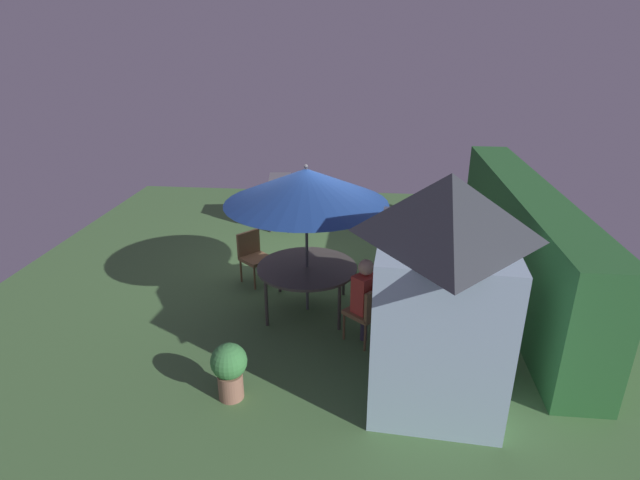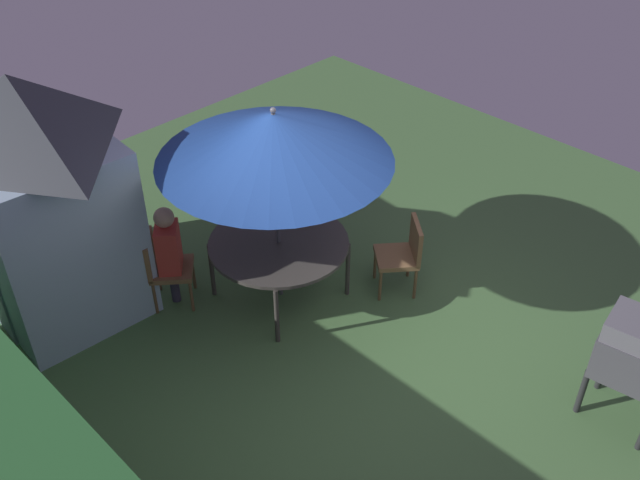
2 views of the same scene
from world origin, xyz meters
The scene contains 9 objects.
ground_plane centered at (0.00, 0.00, 0.00)m, with size 11.00×11.00×0.00m, color #47703D.
garden_shed centered at (2.74, 1.82, 1.40)m, with size 2.06×1.67×2.73m.
patio_table centered at (1.03, 0.04, 0.71)m, with size 1.55×1.55×0.75m.
patio_umbrella centered at (1.03, 0.04, 2.05)m, with size 2.43×2.43×2.37m.
bbq_grill centered at (-2.57, -1.02, 0.85)m, with size 0.77×0.60×1.20m.
chair_near_shed centered at (1.85, 1.02, 0.52)m, with size 0.65×0.65×0.90m.
chair_far_side centered at (0.11, -1.03, 0.52)m, with size 0.65×0.65×0.90m.
potted_plant_by_shed centered at (3.21, -0.61, 0.42)m, with size 0.43×0.43×0.74m.
person_in_red centered at (1.80, 0.95, 0.78)m, with size 0.41×0.40×1.26m.
Camera 2 is at (-3.71, 4.17, 5.45)m, focal length 40.14 mm.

